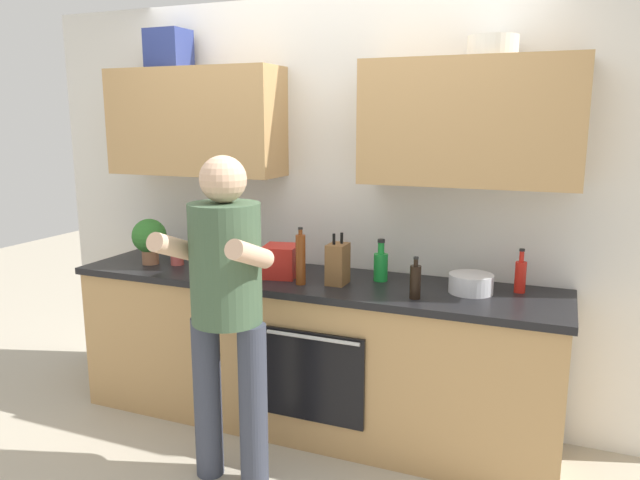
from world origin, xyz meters
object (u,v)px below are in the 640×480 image
Objects in this scene: bottle_soda at (381,265)px; bottle_oil at (203,247)px; bottle_soy at (415,281)px; cup_ceramic at (177,258)px; mixing_bowl at (471,283)px; grocery_bag_crisps at (281,261)px; knife_block at (338,264)px; bottle_vinegar at (301,259)px; bottle_hotsauce at (520,275)px; person_standing at (226,297)px; potted_herb at (149,238)px.

bottle_oil is at bearing -176.69° from bottle_soda.
cup_ceramic is (-1.54, 0.15, -0.04)m from bottle_soy.
bottle_soy is 0.94× the size of mixing_bowl.
grocery_bag_crisps is at bearing -1.07° from cup_ceramic.
bottle_soy is at bearing -13.40° from knife_block.
bottle_oil is at bearing -179.50° from mixing_bowl.
bottle_vinegar reaches higher than bottle_soy.
bottle_hotsauce is 1.88m from bottle_oil.
bottle_soda is 1.03× the size of mixing_bowl.
grocery_bag_crisps is (0.72, -0.01, 0.05)m from cup_ceramic.
bottle_hotsauce is 1.01× the size of mixing_bowl.
cup_ceramic is (-1.28, -0.12, -0.04)m from bottle_soda.
mixing_bowl is at bearing 8.26° from knife_block.
mixing_bowl is (0.25, 0.21, -0.04)m from bottle_soy.
bottle_soy is at bearing -45.42° from bottle_soda.
bottle_hotsauce is 2.03m from cup_ceramic.
bottle_oil is (-1.87, -0.12, 0.02)m from bottle_hotsauce.
grocery_bag_crisps is (-0.56, -0.13, 0.00)m from bottle_soda.
person_standing is 1.00m from cup_ceramic.
knife_block is (1.08, -0.04, 0.07)m from cup_ceramic.
bottle_oil is at bearing -176.35° from bottle_hotsauce.
mixing_bowl is at bearing -5.74° from bottle_soda.
potted_herb is at bearing -165.36° from cup_ceramic.
person_standing is 7.54× the size of bottle_soy.
person_standing is at bearing -117.97° from knife_block.
grocery_bag_crisps is (-0.17, 0.11, -0.05)m from bottle_vinegar.
bottle_hotsauce is 0.74m from bottle_soda.
potted_herb reaches higher than bottle_hotsauce.
bottle_hotsauce is at bearing 3.65° from bottle_oil.
bottle_soy is 0.68× the size of bottle_vinegar.
mixing_bowl is (0.51, -0.05, -0.04)m from bottle_soda.
person_standing is 0.94m from bottle_soda.
cup_ceramic is 0.32× the size of knife_block.
bottle_vinegar is 1.58× the size of grocery_bag_crisps.
bottle_oil is (-0.60, 0.71, 0.05)m from person_standing.
knife_block is (0.93, -0.09, 0.00)m from bottle_oil.
person_standing is 0.57m from bottle_vinegar.
mixing_bowl is (1.64, 0.01, -0.06)m from bottle_oil.
knife_block is at bearing -2.01° from cup_ceramic.
person_standing is 6.87× the size of bottle_soda.
bottle_oil is 1.13m from bottle_soda.
person_standing reaches higher than cup_ceramic.
potted_herb is at bearing 146.04° from person_standing.
grocery_bag_crisps is at bearing -6.40° from bottle_oil.
bottle_hotsauce is 0.82× the size of potted_herb.
person_standing is at bearing -41.48° from cup_ceramic.
cup_ceramic is at bearing 174.54° from bottle_soy.
bottle_hotsauce is at bearing 33.17° from person_standing.
bottle_hotsauce is 1.17m from bottle_vinegar.
potted_herb reaches higher than bottle_oil.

